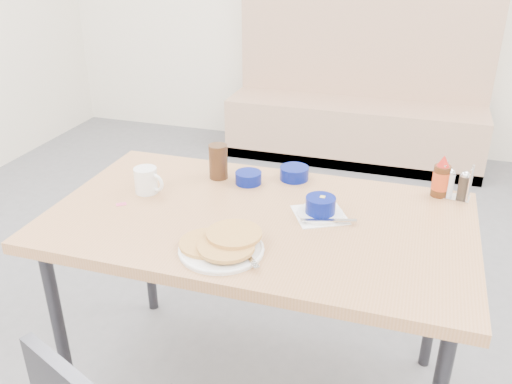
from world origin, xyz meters
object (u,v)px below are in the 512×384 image
(condiment_caddy, at_px, (456,186))
(grits_setting, at_px, (320,208))
(coffee_mug, at_px, (147,180))
(butter_bowl, at_px, (294,173))
(pancake_plate, at_px, (222,245))
(amber_tumbler, at_px, (218,162))
(booth_bench, at_px, (356,112))
(dining_table, at_px, (258,232))
(creamer_bowl, at_px, (248,178))
(syrup_bottle, at_px, (441,179))

(condiment_caddy, bearing_deg, grits_setting, -137.87)
(coffee_mug, height_order, butter_bowl, coffee_mug)
(pancake_plate, xyz_separation_m, amber_tumbler, (-0.20, 0.49, 0.05))
(booth_bench, xyz_separation_m, amber_tumbler, (-0.24, -2.28, 0.48))
(dining_table, relative_size, coffee_mug, 11.59)
(pancake_plate, xyz_separation_m, creamer_bowl, (-0.07, 0.47, 0.00))
(booth_bench, height_order, condiment_caddy, booth_bench)
(pancake_plate, xyz_separation_m, grits_setting, (0.24, 0.30, 0.01))
(condiment_caddy, distance_m, syrup_bottle, 0.06)
(coffee_mug, bearing_deg, dining_table, -6.87)
(amber_tumbler, height_order, condiment_caddy, amber_tumbler)
(dining_table, bearing_deg, amber_tumbler, 133.51)
(butter_bowl, bearing_deg, dining_table, -97.50)
(syrup_bottle, bearing_deg, booth_bench, 104.59)
(dining_table, bearing_deg, syrup_bottle, 30.76)
(syrup_bottle, bearing_deg, coffee_mug, -164.10)
(condiment_caddy, relative_size, syrup_bottle, 0.81)
(dining_table, height_order, creamer_bowl, creamer_bowl)
(syrup_bottle, bearing_deg, dining_table, -149.24)
(creamer_bowl, xyz_separation_m, amber_tumbler, (-0.12, 0.01, 0.04))
(dining_table, bearing_deg, pancake_plate, -99.46)
(coffee_mug, xyz_separation_m, creamer_bowl, (0.32, 0.18, -0.03))
(pancake_plate, relative_size, coffee_mug, 2.25)
(butter_bowl, relative_size, amber_tumbler, 0.82)
(pancake_plate, distance_m, coffee_mug, 0.49)
(pancake_plate, bearing_deg, syrup_bottle, 43.41)
(syrup_bottle, bearing_deg, condiment_caddy, 0.00)
(booth_bench, distance_m, condiment_caddy, 2.33)
(pancake_plate, bearing_deg, creamer_bowl, 98.76)
(booth_bench, relative_size, grits_setting, 7.96)
(grits_setting, height_order, amber_tumbler, amber_tumbler)
(butter_bowl, bearing_deg, coffee_mug, -150.58)
(grits_setting, xyz_separation_m, amber_tumbler, (-0.43, 0.19, 0.04))
(dining_table, relative_size, pancake_plate, 5.15)
(pancake_plate, relative_size, creamer_bowl, 2.75)
(booth_bench, height_order, amber_tumbler, booth_bench)
(dining_table, distance_m, amber_tumbler, 0.37)
(dining_table, bearing_deg, butter_bowl, 82.50)
(booth_bench, distance_m, syrup_bottle, 2.32)
(grits_setting, distance_m, syrup_bottle, 0.47)
(amber_tumbler, xyz_separation_m, syrup_bottle, (0.81, 0.09, 0.00))
(booth_bench, relative_size, syrup_bottle, 12.24)
(coffee_mug, relative_size, creamer_bowl, 1.22)
(creamer_bowl, xyz_separation_m, syrup_bottle, (0.68, 0.10, 0.05))
(booth_bench, xyz_separation_m, dining_table, (0.00, -2.53, 0.35))
(booth_bench, xyz_separation_m, butter_bowl, (0.04, -2.21, 0.43))
(coffee_mug, height_order, syrup_bottle, syrup_bottle)
(creamer_bowl, distance_m, condiment_caddy, 0.74)
(dining_table, distance_m, creamer_bowl, 0.27)
(butter_bowl, distance_m, amber_tumbler, 0.29)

